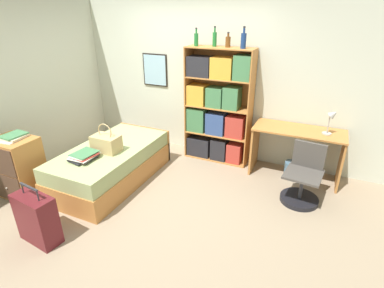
% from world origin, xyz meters
% --- Properties ---
extents(ground_plane, '(14.00, 14.00, 0.00)m').
position_xyz_m(ground_plane, '(0.00, 0.00, 0.00)').
color(ground_plane, gray).
extents(wall_back, '(10.00, 0.09, 2.60)m').
position_xyz_m(wall_back, '(-0.00, 1.57, 1.30)').
color(wall_back, beige).
rests_on(wall_back, ground_plane).
extents(wall_left, '(0.06, 10.00, 2.60)m').
position_xyz_m(wall_left, '(-2.07, 0.00, 1.30)').
color(wall_left, beige).
rests_on(wall_left, ground_plane).
extents(bed, '(0.95, 1.85, 0.54)m').
position_xyz_m(bed, '(-0.65, 0.02, 0.27)').
color(bed, '#B77538').
rests_on(bed, ground_plane).
extents(handbag, '(0.38, 0.24, 0.41)m').
position_xyz_m(handbag, '(-0.61, -0.10, 0.66)').
color(handbag, tan).
rests_on(handbag, bed).
extents(book_stack_on_bed, '(0.32, 0.38, 0.09)m').
position_xyz_m(book_stack_on_bed, '(-0.71, -0.43, 0.59)').
color(book_stack_on_bed, beige).
rests_on(book_stack_on_bed, bed).
extents(suitcase, '(0.51, 0.28, 0.70)m').
position_xyz_m(suitcase, '(-0.56, -1.37, 0.29)').
color(suitcase, '#5B191E').
rests_on(suitcase, ground_plane).
extents(dresser, '(0.57, 0.46, 0.83)m').
position_xyz_m(dresser, '(-1.55, -0.81, 0.41)').
color(dresser, '#B77538').
rests_on(dresser, ground_plane).
extents(magazine_pile_on_dresser, '(0.32, 0.36, 0.05)m').
position_xyz_m(magazine_pile_on_dresser, '(-1.54, -0.78, 0.85)').
color(magazine_pile_on_dresser, silver).
rests_on(magazine_pile_on_dresser, dresser).
extents(bookcase, '(1.06, 0.36, 1.84)m').
position_xyz_m(bookcase, '(0.50, 1.33, 0.88)').
color(bookcase, '#B77538').
rests_on(bookcase, ground_plane).
extents(bottle_green, '(0.06, 0.06, 0.26)m').
position_xyz_m(bottle_green, '(0.15, 1.29, 1.95)').
color(bottle_green, '#1E6B2D').
rests_on(bottle_green, bookcase).
extents(bottle_brown, '(0.06, 0.06, 0.29)m').
position_xyz_m(bottle_brown, '(0.41, 1.36, 1.96)').
color(bottle_brown, '#1E6B2D').
rests_on(bottle_brown, bookcase).
extents(bottle_clear, '(0.08, 0.08, 0.21)m').
position_xyz_m(bottle_clear, '(0.63, 1.35, 1.93)').
color(bottle_clear, brown).
rests_on(bottle_clear, bookcase).
extents(bottle_blue, '(0.08, 0.08, 0.30)m').
position_xyz_m(bottle_blue, '(0.87, 1.29, 1.96)').
color(bottle_blue, navy).
rests_on(bottle_blue, bookcase).
extents(desk, '(1.28, 0.55, 0.77)m').
position_xyz_m(desk, '(1.81, 1.24, 0.54)').
color(desk, '#B77538').
rests_on(desk, ground_plane).
extents(desk_lamp, '(0.18, 0.13, 0.37)m').
position_xyz_m(desk_lamp, '(2.20, 1.22, 1.02)').
color(desk_lamp, '#ADA89E').
rests_on(desk_lamp, desk).
extents(desk_chair, '(0.50, 0.50, 0.78)m').
position_xyz_m(desk_chair, '(1.98, 0.63, 0.24)').
color(desk_chair, black).
rests_on(desk_chair, ground_plane).
extents(waste_bin, '(0.23, 0.23, 0.26)m').
position_xyz_m(waste_bin, '(1.79, 1.19, 0.13)').
color(waste_bin, slate).
rests_on(waste_bin, ground_plane).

